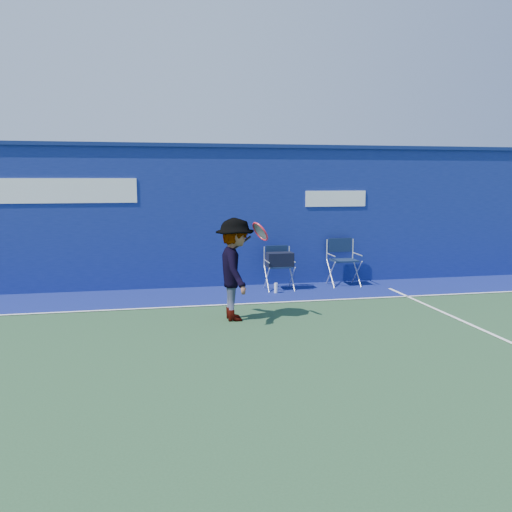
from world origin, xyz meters
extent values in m
plane|color=#244428|center=(0.00, 0.00, 0.00)|extent=(80.00, 80.00, 0.00)
cube|color=navy|center=(0.00, 5.20, 1.50)|extent=(24.00, 0.40, 3.00)
cube|color=navy|center=(0.00, 5.20, 3.04)|extent=(24.00, 0.50, 0.08)
cube|color=white|center=(-3.00, 4.99, 2.10)|extent=(4.50, 0.02, 0.50)
cube|color=white|center=(3.60, 4.99, 1.90)|extent=(1.40, 0.02, 0.35)
cube|color=navy|center=(0.00, 4.10, 0.00)|extent=(24.00, 1.80, 0.01)
cube|color=white|center=(0.00, 3.20, 0.01)|extent=(24.00, 0.06, 0.01)
cube|color=#101D3B|center=(2.16, 4.41, 0.50)|extent=(0.48, 0.41, 0.03)
cube|color=silver|center=(2.16, 4.65, 0.70)|extent=(0.55, 0.02, 0.40)
cube|color=#101D3B|center=(2.16, 4.65, 0.78)|extent=(0.48, 0.03, 0.28)
cube|color=black|center=(2.16, 4.38, 0.65)|extent=(0.55, 0.32, 0.30)
cube|color=#101D3B|center=(3.68, 4.59, 0.56)|extent=(0.54, 0.45, 0.03)
cube|color=silver|center=(3.68, 4.86, 0.78)|extent=(0.61, 0.03, 0.45)
cube|color=#101D3B|center=(3.68, 4.86, 0.87)|extent=(0.54, 0.03, 0.31)
cylinder|color=silver|center=(2.01, 4.06, 0.11)|extent=(0.07, 0.07, 0.22)
imported|color=#EA4738|center=(0.85, 2.15, 0.85)|extent=(0.65, 1.11, 1.70)
torus|color=red|center=(1.25, 2.03, 1.48)|extent=(0.32, 0.42, 0.33)
cylinder|color=gray|center=(1.25, 2.03, 1.48)|extent=(0.25, 0.35, 0.27)
cylinder|color=black|center=(0.97, 2.12, 1.30)|extent=(0.30, 0.13, 0.21)
camera|label=1|loc=(-0.57, -6.58, 2.33)|focal=38.00mm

